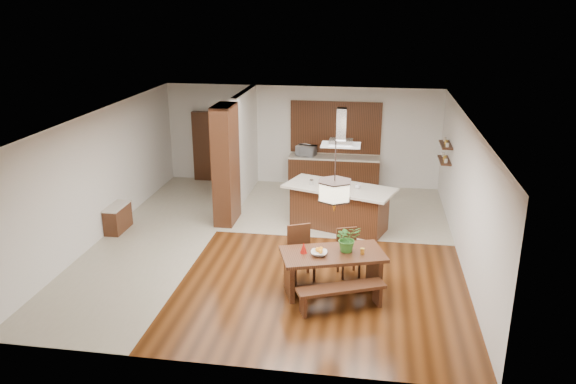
% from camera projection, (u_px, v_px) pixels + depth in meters
% --- Properties ---
extents(room_shell, '(9.00, 9.04, 2.92)m').
position_uv_depth(room_shell, '(274.00, 155.00, 11.97)').
color(room_shell, '#381B0A').
rests_on(room_shell, ground).
extents(tile_hallway, '(2.50, 9.00, 0.01)m').
position_uv_depth(tile_hallway, '(158.00, 236.00, 13.02)').
color(tile_hallway, '#B4AC96').
rests_on(tile_hallway, ground).
extents(tile_kitchen, '(5.50, 4.00, 0.01)m').
position_uv_depth(tile_kitchen, '(338.00, 208.00, 14.79)').
color(tile_kitchen, '#B4AC96').
rests_on(tile_kitchen, ground).
extents(soffit_band, '(8.00, 9.00, 0.02)m').
position_uv_depth(soffit_band, '(274.00, 117.00, 11.70)').
color(soffit_band, '#351F0D').
rests_on(soffit_band, room_shell).
extents(partition_pier, '(0.45, 1.00, 2.90)m').
position_uv_depth(partition_pier, '(226.00, 165.00, 13.49)').
color(partition_pier, black).
rests_on(partition_pier, ground).
extents(partition_stub, '(0.18, 2.40, 2.90)m').
position_uv_depth(partition_stub, '(245.00, 144.00, 15.45)').
color(partition_stub, silver).
rests_on(partition_stub, ground).
extents(hallway_console, '(0.37, 0.88, 0.63)m').
position_uv_depth(hallway_console, '(118.00, 218.00, 13.26)').
color(hallway_console, black).
rests_on(hallway_console, ground).
extents(hallway_doorway, '(1.10, 0.20, 2.10)m').
position_uv_depth(hallway_doorway, '(211.00, 147.00, 16.80)').
color(hallway_doorway, black).
rests_on(hallway_doorway, ground).
extents(rear_counter, '(2.60, 0.62, 0.95)m').
position_uv_depth(rear_counter, '(334.00, 172.00, 16.26)').
color(rear_counter, black).
rests_on(rear_counter, ground).
extents(kitchen_window, '(2.60, 0.08, 1.50)m').
position_uv_depth(kitchen_window, '(336.00, 127.00, 16.09)').
color(kitchen_window, olive).
rests_on(kitchen_window, room_shell).
extents(shelf_lower, '(0.26, 0.90, 0.04)m').
position_uv_depth(shelf_lower, '(444.00, 160.00, 14.05)').
color(shelf_lower, black).
rests_on(shelf_lower, room_shell).
extents(shelf_upper, '(0.26, 0.90, 0.04)m').
position_uv_depth(shelf_upper, '(446.00, 145.00, 13.92)').
color(shelf_upper, black).
rests_on(shelf_upper, room_shell).
extents(dining_table, '(2.08, 1.47, 0.78)m').
position_uv_depth(dining_table, '(332.00, 263.00, 10.41)').
color(dining_table, black).
rests_on(dining_table, ground).
extents(dining_bench, '(1.60, 0.95, 0.45)m').
position_uv_depth(dining_bench, '(341.00, 298.00, 9.88)').
color(dining_bench, black).
rests_on(dining_bench, ground).
extents(dining_chair_left, '(0.63, 0.63, 1.06)m').
position_uv_depth(dining_chair_left, '(302.00, 254.00, 10.89)').
color(dining_chair_left, black).
rests_on(dining_chair_left, ground).
extents(dining_chair_right, '(0.54, 0.54, 0.94)m').
position_uv_depth(dining_chair_right, '(349.00, 253.00, 11.05)').
color(dining_chair_right, black).
rests_on(dining_chair_right, ground).
extents(pendant_lantern, '(0.64, 0.64, 1.31)m').
position_uv_depth(pendant_lantern, '(335.00, 177.00, 9.87)').
color(pendant_lantern, beige).
rests_on(pendant_lantern, room_shell).
extents(foliage_plant, '(0.58, 0.55, 0.51)m').
position_uv_depth(foliage_plant, '(348.00, 238.00, 10.33)').
color(foliage_plant, '#307025').
rests_on(foliage_plant, dining_table).
extents(fruit_bowl, '(0.31, 0.31, 0.07)m').
position_uv_depth(fruit_bowl, '(319.00, 253.00, 10.23)').
color(fruit_bowl, '#BFB4A7').
rests_on(fruit_bowl, dining_table).
extents(napkin_cone, '(0.16, 0.16, 0.21)m').
position_uv_depth(napkin_cone, '(304.00, 248.00, 10.30)').
color(napkin_cone, '#AA130C').
rests_on(napkin_cone, dining_table).
extents(gold_ornament, '(0.10, 0.10, 0.11)m').
position_uv_depth(gold_ornament, '(362.00, 251.00, 10.27)').
color(gold_ornament, gold).
rests_on(gold_ornament, dining_table).
extents(kitchen_island, '(2.77, 1.88, 1.05)m').
position_uv_depth(kitchen_island, '(339.00, 207.00, 13.36)').
color(kitchen_island, black).
rests_on(kitchen_island, ground).
extents(range_hood, '(0.90, 0.55, 0.87)m').
position_uv_depth(range_hood, '(341.00, 127.00, 12.74)').
color(range_hood, silver).
rests_on(range_hood, room_shell).
extents(island_cup, '(0.15, 0.15, 0.10)m').
position_uv_depth(island_cup, '(357.00, 186.00, 13.01)').
color(island_cup, silver).
rests_on(island_cup, kitchen_island).
extents(microwave, '(0.62, 0.49, 0.30)m').
position_uv_depth(microwave, '(306.00, 151.00, 16.15)').
color(microwave, '#BBBCC2').
rests_on(microwave, rear_counter).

